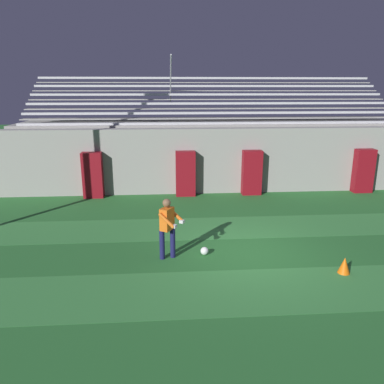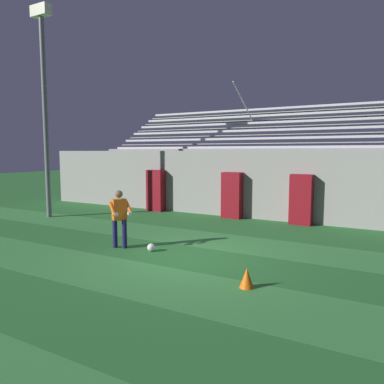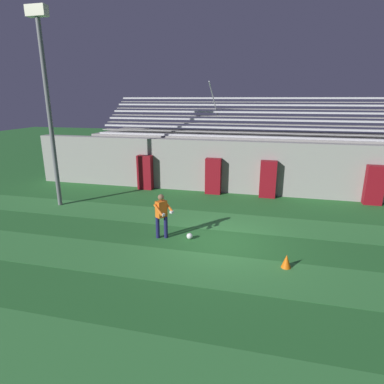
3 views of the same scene
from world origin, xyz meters
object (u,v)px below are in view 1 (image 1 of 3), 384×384
Objects in this scene: padding_pillar_gate_right at (252,173)px; traffic_cone at (344,265)px; padding_pillar_far_right at (363,171)px; padding_pillar_gate_left at (186,174)px; soccer_ball at (204,251)px; padding_pillar_far_left at (93,175)px; goalkeeper at (168,225)px.

traffic_cone is (0.69, -7.28, -0.75)m from padding_pillar_gate_right.
padding_pillar_far_right is (4.95, 0.00, 0.00)m from padding_pillar_gate_right.
soccer_ball is (0.19, -5.97, -0.85)m from padding_pillar_gate_left.
padding_pillar_far_left is at bearing 135.49° from traffic_cone.
padding_pillar_gate_right and padding_pillar_far_left have the same top height.
traffic_cone reaches higher than soccer_ball.
soccer_ball is (4.06, -5.97, -0.85)m from padding_pillar_far_left.
padding_pillar_far_left is (-3.87, 0.00, 0.00)m from padding_pillar_gate_left.
padding_pillar_gate_left is 2.84m from padding_pillar_gate_right.
padding_pillar_gate_right reaches higher than goalkeeper.
traffic_cone is (3.35, -1.31, 0.10)m from soccer_ball.
padding_pillar_gate_right is at bearing 66.00° from soccer_ball.
padding_pillar_gate_right is 7.35m from traffic_cone.
traffic_cone is (3.54, -7.28, -0.75)m from padding_pillar_gate_left.
goalkeeper is (-0.81, -6.10, -0.00)m from padding_pillar_gate_left.
padding_pillar_far_right is 4.55× the size of traffic_cone.
padding_pillar_far_right is (11.67, 0.00, 0.00)m from padding_pillar_far_left.
traffic_cone is at bearing -21.38° from soccer_ball.
soccer_ball is at bearing -55.80° from padding_pillar_far_left.
padding_pillar_far_left reaches higher than traffic_cone.
padding_pillar_gate_left reaches higher than soccer_ball.
traffic_cone is at bearing -84.58° from padding_pillar_gate_right.
padding_pillar_gate_right is 6.59m from soccer_ball.
padding_pillar_far_right is 10.56m from goalkeeper.
padding_pillar_gate_right reaches higher than traffic_cone.
soccer_ball is at bearing -114.00° from padding_pillar_gate_right.
padding_pillar_far_left is at bearing 180.00° from padding_pillar_gate_right.
padding_pillar_gate_left is at bearing 82.40° from goalkeeper.
padding_pillar_far_left is 8.68× the size of soccer_ball.
goalkeeper is at bearing -63.41° from padding_pillar_far_left.
padding_pillar_gate_right is at bearing 59.06° from goalkeeper.
padding_pillar_far_left is 10.41m from traffic_cone.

